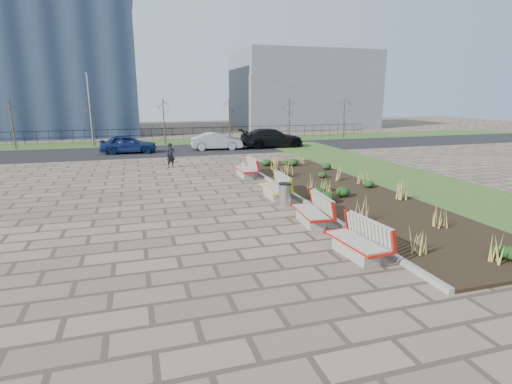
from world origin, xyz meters
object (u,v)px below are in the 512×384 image
object	(u,v)px
bench_d	(245,168)
car_blue	(128,144)
bench_b	(310,210)
lamp_west	(90,111)
bench_a	(356,239)
litter_bin	(285,194)
car_black	(272,138)
lamp_east	(251,109)
pedestrian	(171,155)
car_silver	(217,141)
bench_c	(274,187)

from	to	relation	value
bench_d	car_blue	world-z (taller)	car_blue
bench_b	lamp_west	world-z (taller)	lamp_west
bench_a	litter_bin	bearing A→B (deg)	84.40
car_black	bench_d	bearing A→B (deg)	154.18
lamp_east	lamp_west	bearing A→B (deg)	180.00
pedestrian	car_silver	bearing A→B (deg)	37.60
litter_bin	car_black	bearing A→B (deg)	72.60
bench_b	pedestrian	xyz separation A→B (m)	(-3.57, 12.57, 0.26)
bench_b	lamp_east	distance (m)	25.11
car_silver	bench_b	bearing A→B (deg)	-175.60
litter_bin	bench_d	bearing A→B (deg)	90.32
bench_c	pedestrian	size ratio (longest dim) A/B	1.37
bench_a	bench_d	xyz separation A→B (m)	(0.00, 11.47, 0.00)
bench_d	litter_bin	world-z (taller)	bench_d
bench_d	lamp_west	distance (m)	18.50
car_blue	bench_b	bearing A→B (deg)	-160.60
bench_c	lamp_east	distance (m)	21.45
lamp_west	litter_bin	bearing A→B (deg)	-67.63
bench_c	pedestrian	bearing A→B (deg)	113.40
car_silver	lamp_west	size ratio (longest dim) A/B	0.69
lamp_east	car_black	bearing A→B (deg)	-83.70
bench_a	pedestrian	world-z (taller)	pedestrian
bench_a	litter_bin	size ratio (longest dim) A/B	2.37
bench_d	bench_a	bearing A→B (deg)	-91.36
bench_b	car_blue	bearing A→B (deg)	111.58
bench_c	car_blue	distance (m)	17.15
bench_b	bench_d	world-z (taller)	same
bench_a	lamp_east	distance (m)	28.00
bench_a	car_black	size ratio (longest dim) A/B	0.39
litter_bin	lamp_east	distance (m)	22.65
bench_b	bench_a	bearing A→B (deg)	-85.50
bench_c	pedestrian	world-z (taller)	pedestrian
pedestrian	car_silver	size ratio (longest dim) A/B	0.37
bench_c	lamp_east	size ratio (longest dim) A/B	0.35
pedestrian	lamp_east	xyz separation A→B (m)	(8.57, 11.91, 2.28)
bench_c	litter_bin	xyz separation A→B (m)	(0.03, -1.25, -0.06)
bench_b	bench_c	xyz separation A→B (m)	(0.00, 3.77, 0.00)
bench_a	bench_c	distance (m)	6.74
bench_b	bench_c	world-z (taller)	same
bench_c	lamp_west	size ratio (longest dim) A/B	0.35
bench_b	bench_d	distance (m)	8.51
bench_c	litter_bin	bearing A→B (deg)	-87.15
bench_a	litter_bin	distance (m)	5.49
car_silver	litter_bin	bearing A→B (deg)	-175.81
bench_a	car_black	world-z (taller)	car_black
bench_c	lamp_west	world-z (taller)	lamp_west
bench_d	pedestrian	size ratio (longest dim) A/B	1.37
bench_d	car_silver	world-z (taller)	car_silver
bench_d	lamp_west	bearing A→B (deg)	118.05
litter_bin	lamp_west	world-z (taller)	lamp_west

